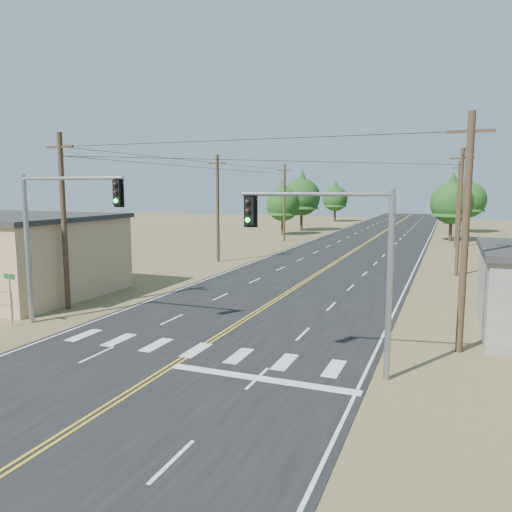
% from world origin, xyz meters
% --- Properties ---
extents(ground, '(220.00, 220.00, 0.00)m').
position_xyz_m(ground, '(0.00, 0.00, 0.00)').
color(ground, olive).
rests_on(ground, ground).
extents(road, '(15.00, 200.00, 0.02)m').
position_xyz_m(road, '(0.00, 30.00, 0.01)').
color(road, black).
rests_on(road, ground).
extents(utility_pole_left_near, '(1.80, 0.30, 10.00)m').
position_xyz_m(utility_pole_left_near, '(-10.50, 12.00, 5.12)').
color(utility_pole_left_near, '#4C3826').
rests_on(utility_pole_left_near, ground).
extents(utility_pole_left_mid, '(1.80, 0.30, 10.00)m').
position_xyz_m(utility_pole_left_mid, '(-10.50, 32.00, 5.12)').
color(utility_pole_left_mid, '#4C3826').
rests_on(utility_pole_left_mid, ground).
extents(utility_pole_left_far, '(1.80, 0.30, 10.00)m').
position_xyz_m(utility_pole_left_far, '(-10.50, 52.00, 5.12)').
color(utility_pole_left_far, '#4C3826').
rests_on(utility_pole_left_far, ground).
extents(utility_pole_right_near, '(1.80, 0.30, 10.00)m').
position_xyz_m(utility_pole_right_near, '(10.50, 12.00, 5.12)').
color(utility_pole_right_near, '#4C3826').
rests_on(utility_pole_right_near, ground).
extents(utility_pole_right_mid, '(1.80, 0.30, 10.00)m').
position_xyz_m(utility_pole_right_mid, '(10.50, 32.00, 5.12)').
color(utility_pole_right_mid, '#4C3826').
rests_on(utility_pole_right_mid, ground).
extents(utility_pole_right_far, '(1.80, 0.30, 10.00)m').
position_xyz_m(utility_pole_right_far, '(10.50, 52.00, 5.12)').
color(utility_pole_right_far, '#4C3826').
rests_on(utility_pole_right_far, ground).
extents(signal_mast_left, '(6.14, 0.45, 7.60)m').
position_xyz_m(signal_mast_left, '(-8.40, 8.94, 5.13)').
color(signal_mast_left, gray).
rests_on(signal_mast_left, ground).
extents(signal_mast_right, '(5.40, 1.26, 6.90)m').
position_xyz_m(signal_mast_right, '(6.47, 7.38, 4.65)').
color(signal_mast_right, gray).
rests_on(signal_mast_right, ground).
extents(street_sign, '(0.79, 0.13, 2.68)m').
position_xyz_m(street_sign, '(-10.47, 8.00, 1.80)').
color(street_sign, gray).
rests_on(street_sign, ground).
extents(tree_left_near, '(4.94, 4.94, 8.23)m').
position_xyz_m(tree_left_near, '(-13.35, 59.97, 5.03)').
color(tree_left_near, '#3F2D1E').
rests_on(tree_left_near, ground).
extents(tree_left_mid, '(5.96, 5.96, 9.93)m').
position_xyz_m(tree_left_mid, '(-12.82, 67.99, 6.08)').
color(tree_left_mid, '#3F2D1E').
rests_on(tree_left_mid, ground).
extents(tree_left_far, '(5.12, 5.12, 8.54)m').
position_xyz_m(tree_left_far, '(-12.68, 92.29, 5.22)').
color(tree_left_far, '#3F2D1E').
rests_on(tree_left_far, ground).
extents(tree_right_near, '(5.43, 5.43, 9.05)m').
position_xyz_m(tree_right_near, '(9.90, 59.73, 5.54)').
color(tree_right_near, '#3F2D1E').
rests_on(tree_right_near, ground).
extents(tree_right_mid, '(5.55, 5.55, 9.25)m').
position_xyz_m(tree_right_mid, '(12.17, 74.20, 5.66)').
color(tree_right_mid, '#3F2D1E').
rests_on(tree_right_mid, ground).
extents(tree_right_far, '(4.21, 4.21, 7.02)m').
position_xyz_m(tree_right_far, '(9.00, 92.91, 4.29)').
color(tree_right_far, '#3F2D1E').
rests_on(tree_right_far, ground).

